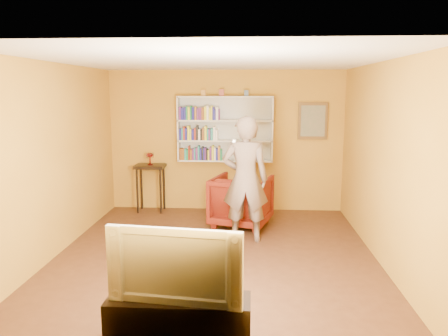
{
  "coord_description": "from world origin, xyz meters",
  "views": [
    {
      "loc": [
        0.49,
        -5.88,
        2.3
      ],
      "look_at": [
        0.08,
        0.75,
        1.13
      ],
      "focal_mm": 35.0,
      "sensor_mm": 36.0,
      "label": 1
    }
  ],
  "objects_px": {
    "person": "(245,179)",
    "television": "(178,262)",
    "bookshelf": "(225,129)",
    "tv_cabinet": "(179,322)",
    "armchair": "(241,201)",
    "console_table": "(150,173)",
    "ruby_lustre": "(150,156)"
  },
  "relations": [
    {
      "from": "person",
      "to": "television",
      "type": "distance_m",
      "value": 2.98
    },
    {
      "from": "bookshelf",
      "to": "television",
      "type": "relative_size",
      "value": 1.5
    },
    {
      "from": "bookshelf",
      "to": "tv_cabinet",
      "type": "distance_m",
      "value": 4.86
    },
    {
      "from": "armchair",
      "to": "tv_cabinet",
      "type": "distance_m",
      "value": 3.72
    },
    {
      "from": "console_table",
      "to": "person",
      "type": "relative_size",
      "value": 0.47
    },
    {
      "from": "television",
      "to": "bookshelf",
      "type": "bearing_deg",
      "value": 95.07
    },
    {
      "from": "ruby_lustre",
      "to": "tv_cabinet",
      "type": "relative_size",
      "value": 0.18
    },
    {
      "from": "person",
      "to": "television",
      "type": "bearing_deg",
      "value": 79.43
    },
    {
      "from": "bookshelf",
      "to": "person",
      "type": "bearing_deg",
      "value": -76.77
    },
    {
      "from": "bookshelf",
      "to": "person",
      "type": "height_order",
      "value": "bookshelf"
    },
    {
      "from": "ruby_lustre",
      "to": "armchair",
      "type": "bearing_deg",
      "value": -24.73
    },
    {
      "from": "ruby_lustre",
      "to": "person",
      "type": "xyz_separation_m",
      "value": [
        1.84,
        -1.58,
        -0.11
      ]
    },
    {
      "from": "television",
      "to": "console_table",
      "type": "bearing_deg",
      "value": 112.84
    },
    {
      "from": "armchair",
      "to": "television",
      "type": "height_order",
      "value": "television"
    },
    {
      "from": "television",
      "to": "armchair",
      "type": "bearing_deg",
      "value": 89.39
    },
    {
      "from": "person",
      "to": "bookshelf",
      "type": "bearing_deg",
      "value": -76.56
    },
    {
      "from": "television",
      "to": "tv_cabinet",
      "type": "bearing_deg",
      "value": 6.87
    },
    {
      "from": "armchair",
      "to": "person",
      "type": "xyz_separation_m",
      "value": [
        0.07,
        -0.76,
        0.53
      ]
    },
    {
      "from": "bookshelf",
      "to": "ruby_lustre",
      "type": "relative_size",
      "value": 7.83
    },
    {
      "from": "ruby_lustre",
      "to": "television",
      "type": "height_order",
      "value": "television"
    },
    {
      "from": "ruby_lustre",
      "to": "television",
      "type": "distance_m",
      "value": 4.69
    },
    {
      "from": "tv_cabinet",
      "to": "television",
      "type": "height_order",
      "value": "television"
    },
    {
      "from": "armchair",
      "to": "tv_cabinet",
      "type": "xyz_separation_m",
      "value": [
        -0.48,
        -3.68,
        -0.21
      ]
    },
    {
      "from": "console_table",
      "to": "television",
      "type": "bearing_deg",
      "value": -74.03
    },
    {
      "from": "armchair",
      "to": "person",
      "type": "relative_size",
      "value": 0.5
    },
    {
      "from": "bookshelf",
      "to": "television",
      "type": "distance_m",
      "value": 4.73
    },
    {
      "from": "person",
      "to": "television",
      "type": "xyz_separation_m",
      "value": [
        -0.56,
        -2.92,
        -0.16
      ]
    },
    {
      "from": "bookshelf",
      "to": "tv_cabinet",
      "type": "xyz_separation_m",
      "value": [
        -0.15,
        -4.66,
        -1.36
      ]
    },
    {
      "from": "tv_cabinet",
      "to": "television",
      "type": "xyz_separation_m",
      "value": [
        -0.0,
        0.0,
        0.58
      ]
    },
    {
      "from": "tv_cabinet",
      "to": "ruby_lustre",
      "type": "bearing_deg",
      "value": 105.97
    },
    {
      "from": "bookshelf",
      "to": "tv_cabinet",
      "type": "relative_size",
      "value": 1.39
    },
    {
      "from": "ruby_lustre",
      "to": "tv_cabinet",
      "type": "distance_m",
      "value": 4.76
    }
  ]
}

